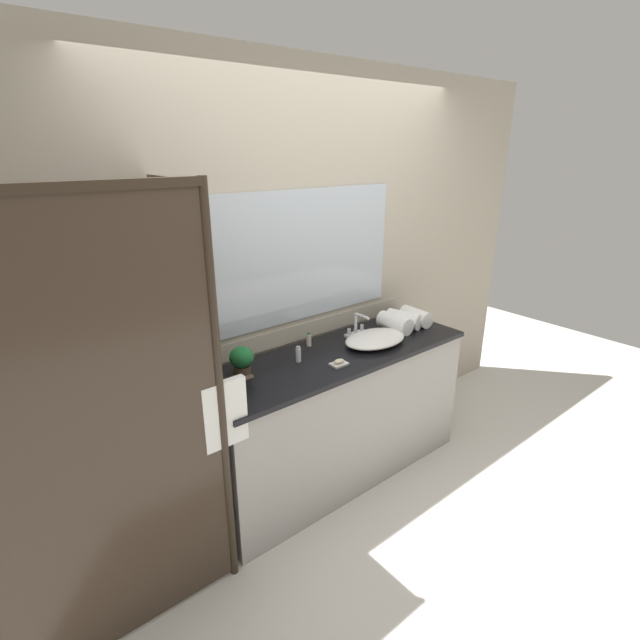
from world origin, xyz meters
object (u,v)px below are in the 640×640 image
at_px(amenity_bottle_body_wash, 309,339).
at_px(soap_dish, 339,363).
at_px(sink_basin, 375,339).
at_px(rolled_towel_middle, 404,319).
at_px(potted_plant, 242,360).
at_px(rolled_towel_far_edge, 395,323).
at_px(faucet, 357,328).
at_px(rolled_towel_near_edge, 416,317).
at_px(amenity_bottle_shampoo, 298,354).

bearing_deg(amenity_bottle_body_wash, soap_dish, -96.53).
relative_size(sink_basin, rolled_towel_middle, 1.87).
bearing_deg(amenity_bottle_body_wash, rolled_towel_middle, -11.97).
bearing_deg(potted_plant, rolled_towel_far_edge, -4.14).
height_order(potted_plant, rolled_towel_far_edge, potted_plant).
xyz_separation_m(faucet, rolled_towel_middle, (0.37, -0.09, 0.00)).
bearing_deg(sink_basin, soap_dish, -166.26).
height_order(soap_dish, rolled_towel_far_edge, rolled_towel_far_edge).
bearing_deg(potted_plant, rolled_towel_near_edge, -3.60).
xyz_separation_m(faucet, rolled_towel_far_edge, (0.26, -0.11, 0.01)).
relative_size(soap_dish, amenity_bottle_shampoo, 1.03).
height_order(amenity_bottle_body_wash, rolled_towel_far_edge, rolled_towel_far_edge).
bearing_deg(amenity_bottle_shampoo, rolled_towel_middle, -0.44).
height_order(sink_basin, amenity_bottle_body_wash, amenity_bottle_body_wash).
distance_m(sink_basin, amenity_bottle_shampoo, 0.56).
xyz_separation_m(sink_basin, rolled_towel_middle, (0.37, 0.08, 0.03)).
distance_m(sink_basin, rolled_towel_middle, 0.38).
bearing_deg(sink_basin, rolled_towel_near_edge, 7.76).
height_order(potted_plant, amenity_bottle_body_wash, potted_plant).
height_order(faucet, soap_dish, faucet).
xyz_separation_m(potted_plant, soap_dish, (0.50, -0.25, -0.08)).
xyz_separation_m(faucet, amenity_bottle_shampoo, (-0.55, -0.09, -0.01)).
distance_m(soap_dish, amenity_bottle_body_wash, 0.34).
distance_m(soap_dish, amenity_bottle_shampoo, 0.25).
bearing_deg(sink_basin, potted_plant, 170.41).
height_order(amenity_bottle_shampoo, rolled_towel_far_edge, rolled_towel_far_edge).
height_order(soap_dish, amenity_bottle_body_wash, amenity_bottle_body_wash).
distance_m(amenity_bottle_body_wash, rolled_towel_far_edge, 0.64).
bearing_deg(rolled_towel_middle, sink_basin, -167.18).
bearing_deg(soap_dish, amenity_bottle_body_wash, 83.47).
relative_size(soap_dish, amenity_bottle_body_wash, 1.10).
relative_size(potted_plant, amenity_bottle_body_wash, 1.83).
distance_m(rolled_towel_middle, rolled_towel_far_edge, 0.11).
relative_size(amenity_bottle_shampoo, rolled_towel_middle, 0.40).
relative_size(faucet, rolled_towel_middle, 0.71).
relative_size(sink_basin, amenity_bottle_body_wash, 4.92).
bearing_deg(faucet, amenity_bottle_shampoo, -171.18).
height_order(soap_dish, amenity_bottle_shampoo, amenity_bottle_shampoo).
distance_m(faucet, soap_dish, 0.49).
height_order(faucet, rolled_towel_far_edge, faucet).
xyz_separation_m(sink_basin, soap_dish, (-0.40, -0.10, -0.02)).
relative_size(soap_dish, rolled_towel_far_edge, 0.41).
distance_m(potted_plant, amenity_bottle_shampoo, 0.35).
distance_m(faucet, rolled_towel_middle, 0.38).
xyz_separation_m(soap_dish, rolled_towel_far_edge, (0.66, 0.17, 0.05)).
bearing_deg(soap_dish, rolled_towel_far_edge, 14.14).
distance_m(sink_basin, rolled_towel_far_edge, 0.27).
distance_m(amenity_bottle_shampoo, rolled_towel_near_edge, 1.03).
bearing_deg(rolled_towel_near_edge, amenity_bottle_body_wash, 168.33).
xyz_separation_m(amenity_bottle_shampoo, rolled_towel_middle, (0.92, -0.01, 0.01)).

